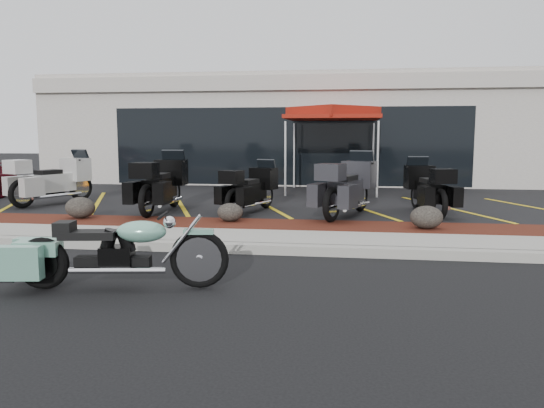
# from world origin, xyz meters

# --- Properties ---
(ground) EXTENTS (90.00, 90.00, 0.00)m
(ground) POSITION_xyz_m (0.00, 0.00, 0.00)
(ground) COLOR black
(ground) RESTS_ON ground
(curb) EXTENTS (24.00, 0.25, 0.15)m
(curb) POSITION_xyz_m (0.00, 0.90, 0.07)
(curb) COLOR gray
(curb) RESTS_ON ground
(sidewalk) EXTENTS (24.00, 1.20, 0.15)m
(sidewalk) POSITION_xyz_m (0.00, 1.60, 0.07)
(sidewalk) COLOR gray
(sidewalk) RESTS_ON ground
(mulch_bed) EXTENTS (24.00, 1.20, 0.16)m
(mulch_bed) POSITION_xyz_m (0.00, 2.80, 0.08)
(mulch_bed) COLOR #39140D
(mulch_bed) RESTS_ON ground
(upper_lot) EXTENTS (26.00, 9.60, 0.15)m
(upper_lot) POSITION_xyz_m (0.00, 8.20, 0.07)
(upper_lot) COLOR black
(upper_lot) RESTS_ON ground
(dealership_building) EXTENTS (18.00, 8.16, 4.00)m
(dealership_building) POSITION_xyz_m (0.00, 14.47, 2.01)
(dealership_building) COLOR #A09990
(dealership_building) RESTS_ON ground
(boulder_left) EXTENTS (0.62, 0.52, 0.44)m
(boulder_left) POSITION_xyz_m (-3.49, 2.94, 0.38)
(boulder_left) COLOR black
(boulder_left) RESTS_ON mulch_bed
(boulder_mid) EXTENTS (0.52, 0.43, 0.37)m
(boulder_mid) POSITION_xyz_m (-0.32, 2.97, 0.34)
(boulder_mid) COLOR black
(boulder_mid) RESTS_ON mulch_bed
(boulder_right) EXTENTS (0.60, 0.50, 0.42)m
(boulder_right) POSITION_xyz_m (3.43, 2.66, 0.37)
(boulder_right) COLOR black
(boulder_right) RESTS_ON mulch_bed
(hero_cruiser) EXTENTS (2.76, 1.08, 0.95)m
(hero_cruiser) POSITION_xyz_m (0.20, -1.15, 0.47)
(hero_cruiser) COLOR #6EAC94
(hero_cruiser) RESTS_ON ground
(touring_white) EXTENTS (1.73, 2.50, 1.36)m
(touring_white) POSITION_xyz_m (-4.96, 5.79, 0.83)
(touring_white) COLOR silver
(touring_white) RESTS_ON upper_lot
(touring_black_front) EXTENTS (0.92, 2.38, 1.38)m
(touring_black_front) POSITION_xyz_m (-2.13, 4.92, 0.84)
(touring_black_front) COLOR black
(touring_black_front) RESTS_ON upper_lot
(touring_black_mid) EXTENTS (1.40, 2.14, 1.16)m
(touring_black_mid) POSITION_xyz_m (0.09, 5.05, 0.73)
(touring_black_mid) COLOR black
(touring_black_mid) RESTS_ON upper_lot
(touring_grey) EXTENTS (1.69, 2.54, 1.38)m
(touring_grey) POSITION_xyz_m (2.29, 4.79, 0.84)
(touring_grey) COLOR #2A2A2F
(touring_grey) RESTS_ON upper_lot
(touring_black_rear) EXTENTS (1.19, 2.24, 1.24)m
(touring_black_rear) POSITION_xyz_m (3.60, 5.36, 0.77)
(touring_black_rear) COLOR black
(touring_black_rear) RESTS_ON upper_lot
(traffic_cone) EXTENTS (0.36, 0.36, 0.47)m
(traffic_cone) POSITION_xyz_m (-0.59, 7.25, 0.38)
(traffic_cone) COLOR orange
(traffic_cone) RESTS_ON upper_lot
(popup_canopy) EXTENTS (3.62, 3.62, 2.57)m
(popup_canopy) POSITION_xyz_m (1.53, 8.96, 2.48)
(popup_canopy) COLOR silver
(popup_canopy) RESTS_ON upper_lot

